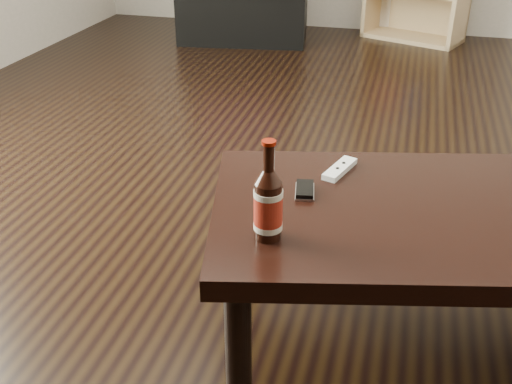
% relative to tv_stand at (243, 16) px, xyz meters
% --- Properties ---
extents(floor, '(5.00, 6.00, 0.01)m').
position_rel_tv_stand_xyz_m(floor, '(1.09, -2.39, -0.20)').
color(floor, black).
rests_on(floor, ground).
extents(tv_stand, '(1.03, 0.62, 0.39)m').
position_rel_tv_stand_xyz_m(tv_stand, '(0.00, 0.00, 0.00)').
color(tv_stand, black).
rests_on(tv_stand, floor).
extents(coffee_table, '(1.29, 0.92, 0.44)m').
position_rel_tv_stand_xyz_m(coffee_table, '(1.40, -3.11, 0.18)').
color(coffee_table, black).
rests_on(coffee_table, floor).
extents(beer_bottle, '(0.09, 0.09, 0.26)m').
position_rel_tv_stand_xyz_m(beer_bottle, '(1.02, -3.36, 0.33)').
color(beer_bottle, black).
rests_on(beer_bottle, coffee_table).
extents(phone, '(0.07, 0.11, 0.02)m').
position_rel_tv_stand_xyz_m(phone, '(1.06, -3.12, 0.25)').
color(phone, silver).
rests_on(phone, coffee_table).
extents(remote, '(0.09, 0.16, 0.02)m').
position_rel_tv_stand_xyz_m(remote, '(1.14, -2.96, 0.25)').
color(remote, silver).
rests_on(remote, coffee_table).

